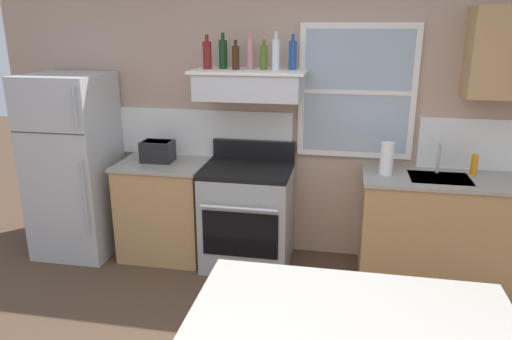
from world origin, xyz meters
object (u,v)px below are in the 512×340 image
refrigerator (74,166)px  toaster (158,151)px  paper_towel_roll (387,159)px  bottle_rose_pink (250,53)px  dish_soap_bottle (474,165)px  stove_range (248,215)px  bottle_red_label_wine (207,55)px  bottle_clear_tall (276,54)px  bottle_brown_stout (236,57)px  bottle_blue_liqueur (293,55)px  bottle_olive_oil_square (264,57)px  bottle_dark_green_wine (223,54)px

refrigerator → toaster: bearing=5.5°
paper_towel_roll → bottle_rose_pink: bearing=174.3°
paper_towel_roll → dish_soap_bottle: bearing=8.0°
stove_range → bottle_red_label_wine: size_ratio=3.86×
bottle_rose_pink → bottle_clear_tall: (0.23, -0.07, 0.00)m
bottle_brown_stout → dish_soap_bottle: bottle_brown_stout is taller
toaster → bottle_rose_pink: bearing=6.8°
stove_range → bottle_brown_stout: bearing=145.7°
bottle_blue_liqueur → paper_towel_roll: size_ratio=1.07×
toaster → bottle_clear_tall: (1.07, 0.03, 0.87)m
bottle_olive_oil_square → dish_soap_bottle: size_ratio=1.37×
bottle_olive_oil_square → bottle_dark_green_wine: bearing=172.8°
bottle_olive_oil_square → bottle_clear_tall: bottle_clear_tall is taller
bottle_olive_oil_square → paper_towel_roll: (1.05, -0.06, -0.80)m
refrigerator → bottle_clear_tall: 2.14m
bottle_brown_stout → bottle_clear_tall: bearing=0.8°
bottle_rose_pink → paper_towel_roll: bottle_rose_pink is taller
toaster → dish_soap_bottle: size_ratio=1.65×
toaster → bottle_red_label_wine: size_ratio=1.05×
stove_range → bottle_blue_liqueur: 1.45m
bottle_olive_oil_square → paper_towel_roll: bearing=-3.3°
toaster → bottle_dark_green_wine: bottle_dark_green_wine is taller
dish_soap_bottle → bottle_dark_green_wine: bearing=179.9°
bottle_blue_liqueur → toaster: bearing=-175.5°
toaster → bottle_rose_pink: 1.21m
stove_range → bottle_olive_oil_square: 1.39m
bottle_dark_green_wine → paper_towel_roll: (1.41, -0.11, -0.82)m
bottle_brown_stout → dish_soap_bottle: 2.17m
refrigerator → toaster: (0.80, 0.08, 0.16)m
toaster → bottle_brown_stout: bearing=1.8°
bottle_red_label_wine → bottle_clear_tall: 0.59m
bottle_rose_pink → bottle_dark_green_wine: bearing=-177.2°
refrigerator → stove_range: size_ratio=1.55×
bottle_brown_stout → bottle_blue_liqueur: bottle_blue_liqueur is taller
refrigerator → bottle_rose_pink: (1.64, 0.18, 1.03)m
stove_range → bottle_olive_oil_square: (0.12, 0.10, 1.38)m
toaster → bottle_brown_stout: 1.11m
refrigerator → bottle_clear_tall: size_ratio=5.45×
toaster → bottle_clear_tall: bearing=1.5°
toaster → stove_range: (0.85, -0.05, -0.54)m
bottle_dark_green_wine → bottle_clear_tall: size_ratio=0.96×
bottle_red_label_wine → bottle_rose_pink: size_ratio=0.92×
toaster → bottle_blue_liqueur: bottle_blue_liqueur is taller
toaster → bottle_clear_tall: 1.38m
bottle_red_label_wine → bottle_olive_oil_square: bearing=1.4°
bottle_blue_liqueur → refrigerator: bearing=-175.1°
toaster → bottle_brown_stout: bottle_brown_stout is taller
bottle_red_label_wine → bottle_blue_liqueur: size_ratio=0.97×
stove_range → bottle_red_label_wine: 1.45m
refrigerator → bottle_red_label_wine: (1.29, 0.11, 1.02)m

